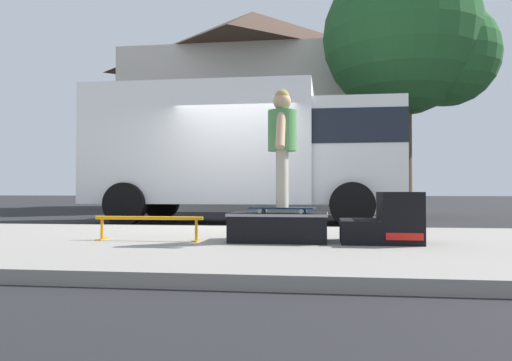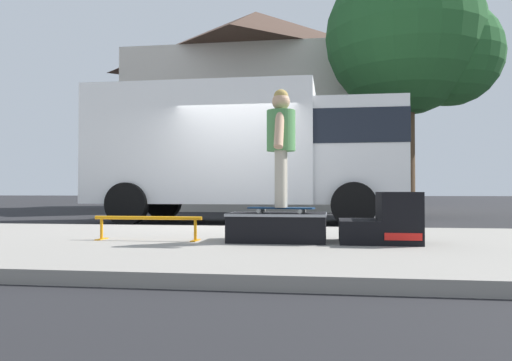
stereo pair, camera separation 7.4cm
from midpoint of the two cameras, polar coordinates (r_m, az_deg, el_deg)
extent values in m
plane|color=black|center=(9.28, -3.22, -5.65)|extent=(140.00, 140.00, 0.00)
cube|color=gray|center=(6.37, -8.73, -7.12)|extent=(50.00, 5.00, 0.12)
cube|color=black|center=(6.04, 2.85, -5.29)|extent=(1.14, 0.75, 0.34)
cube|color=gray|center=(6.03, 2.85, -3.83)|extent=(1.16, 0.77, 0.03)
cube|color=black|center=(6.03, 11.89, -5.62)|extent=(0.45, 0.77, 0.26)
cube|color=black|center=(6.06, 16.15, -4.04)|extent=(0.45, 0.77, 0.59)
cube|color=red|center=(5.69, 16.70, -6.12)|extent=(0.40, 0.01, 0.08)
cylinder|color=orange|center=(6.28, -11.82, -4.17)|extent=(1.35, 0.04, 0.04)
cylinder|color=orange|center=(6.52, -16.78, -5.22)|extent=(0.04, 0.04, 0.27)
cube|color=orange|center=(6.53, -16.78, -6.36)|extent=(0.06, 0.28, 0.01)
cylinder|color=orange|center=(6.11, -6.54, -5.54)|extent=(0.04, 0.04, 0.27)
cube|color=orange|center=(6.12, -6.54, -6.75)|extent=(0.06, 0.28, 0.01)
cube|color=navy|center=(5.97, 3.21, -3.14)|extent=(0.80, 0.32, 0.02)
cylinder|color=silver|center=(6.00, 5.74, -3.45)|extent=(0.06, 0.04, 0.05)
cylinder|color=silver|center=(5.82, 5.37, -3.52)|extent=(0.06, 0.04, 0.05)
cylinder|color=silver|center=(6.12, 1.16, -3.41)|extent=(0.06, 0.04, 0.05)
cylinder|color=silver|center=(5.95, 0.66, -3.47)|extent=(0.06, 0.04, 0.05)
cylinder|color=#B7AD99|center=(6.05, 3.28, 0.13)|extent=(0.14, 0.14, 0.67)
cylinder|color=#B7AD99|center=(5.88, 3.13, 0.17)|extent=(0.14, 0.14, 0.67)
cylinder|color=#4C8C4C|center=(6.01, 3.20, 5.64)|extent=(0.34, 0.34, 0.48)
cylinder|color=tan|center=(6.22, 3.38, 5.29)|extent=(0.11, 0.30, 0.46)
cylinder|color=tan|center=(5.80, 3.01, 5.76)|extent=(0.11, 0.30, 0.46)
sphere|color=tan|center=(6.06, 3.20, 8.91)|extent=(0.21, 0.21, 0.21)
sphere|color=tan|center=(6.07, 3.20, 9.46)|extent=(0.17, 0.17, 0.17)
cube|color=white|center=(11.65, -5.58, 3.87)|extent=(5.00, 2.35, 2.60)
cube|color=white|center=(11.31, 11.67, 3.03)|extent=(1.90, 2.16, 2.20)
cube|color=black|center=(11.35, 11.66, 5.46)|extent=(1.92, 2.19, 0.70)
cylinder|color=black|center=(12.44, 10.68, -2.43)|extent=(0.90, 0.28, 0.90)
cylinder|color=black|center=(10.10, 11.20, -2.71)|extent=(0.90, 0.28, 0.90)
cylinder|color=black|center=(13.13, -10.27, -2.37)|extent=(0.90, 0.28, 0.90)
cylinder|color=black|center=(10.93, -14.23, -2.59)|extent=(0.90, 0.28, 0.90)
cylinder|color=brown|center=(15.92, 16.68, 3.23)|extent=(0.56, 0.56, 3.88)
sphere|color=#235628|center=(16.56, 16.61, 15.37)|extent=(4.78, 4.78, 4.78)
sphere|color=#235628|center=(16.63, 21.23, 13.19)|extent=(3.11, 3.11, 3.11)
cube|color=beige|center=(21.46, 0.07, 4.88)|extent=(9.00, 7.50, 6.00)
cube|color=#B2ADA3|center=(17.40, -1.85, 1.03)|extent=(9.00, 0.50, 2.80)
pyramid|color=#473328|center=(22.30, 0.07, 15.68)|extent=(9.54, 7.95, 2.40)
camera|label=1|loc=(0.04, -89.72, -0.01)|focal=35.33mm
camera|label=2|loc=(0.04, 90.28, 0.01)|focal=35.33mm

